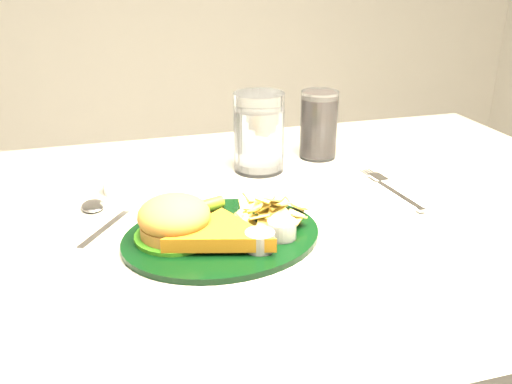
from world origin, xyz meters
TOP-DOWN VIEW (x-y plane):
  - dinner_plate at (-0.08, -0.07)m, footprint 0.30×0.26m
  - water_glass at (0.04, 0.17)m, footprint 0.10×0.10m
  - cola_glass at (0.17, 0.20)m, footprint 0.07×0.07m
  - fork_napkin at (0.22, -0.01)m, footprint 0.13×0.17m
  - spoon at (-0.23, -0.00)m, footprint 0.13×0.16m
  - ramekin at (-0.20, 0.13)m, footprint 0.05×0.05m

SIDE VIEW (x-z plane):
  - spoon at x=-0.23m, z-range 0.75..0.76m
  - fork_napkin at x=0.22m, z-range 0.75..0.76m
  - ramekin at x=-0.20m, z-range 0.75..0.78m
  - dinner_plate at x=-0.08m, z-range 0.75..0.81m
  - cola_glass at x=0.17m, z-range 0.75..0.87m
  - water_glass at x=0.04m, z-range 0.75..0.89m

